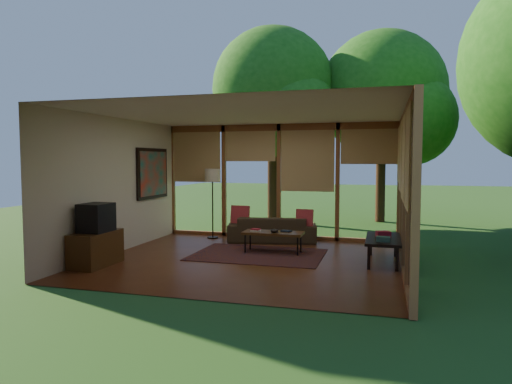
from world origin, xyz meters
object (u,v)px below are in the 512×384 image
(sofa, at_px, (272,229))
(television, at_px, (96,218))
(coffee_table, at_px, (273,233))
(media_cabinet, at_px, (96,249))
(floor_lamp, at_px, (212,179))
(side_console, at_px, (383,240))

(sofa, relative_size, television, 3.61)
(television, height_order, coffee_table, television)
(media_cabinet, xyz_separation_m, television, (0.02, 0.00, 0.55))
(media_cabinet, distance_m, coffee_table, 3.35)
(media_cabinet, distance_m, floor_lamp, 3.52)
(television, relative_size, side_console, 0.39)
(floor_lamp, xyz_separation_m, coffee_table, (1.79, -1.29, -1.01))
(sofa, distance_m, media_cabinet, 3.97)
(sofa, bearing_deg, side_console, 135.98)
(television, bearing_deg, coffee_table, 34.99)
(media_cabinet, relative_size, coffee_table, 0.83)
(sofa, height_order, coffee_table, sofa)
(floor_lamp, relative_size, side_console, 1.18)
(floor_lamp, height_order, coffee_table, floor_lamp)
(sofa, distance_m, floor_lamp, 1.85)
(floor_lamp, bearing_deg, sofa, -2.36)
(sofa, height_order, media_cabinet, media_cabinet)
(coffee_table, bearing_deg, media_cabinet, -145.20)
(television, bearing_deg, floor_lamp, 73.58)
(floor_lamp, bearing_deg, media_cabinet, -106.75)
(sofa, bearing_deg, floor_lamp, -13.97)
(side_console, bearing_deg, media_cabinet, -161.90)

